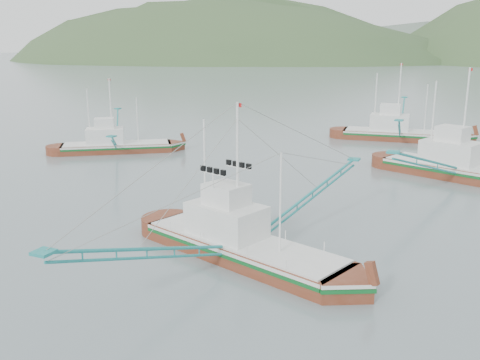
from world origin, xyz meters
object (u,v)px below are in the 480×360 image
at_px(bg_boat_far, 399,128).
at_px(bg_boat_right, 465,156).
at_px(main_boat, 242,227).
at_px(bg_boat_left, 115,135).

bearing_deg(bg_boat_far, bg_boat_right, -71.92).
distance_m(main_boat, bg_boat_left, 36.18).
distance_m(bg_boat_far, bg_boat_left, 37.44).
relative_size(bg_boat_right, bg_boat_left, 1.30).
bearing_deg(main_boat, bg_boat_far, 104.79).
relative_size(bg_boat_far, bg_boat_left, 1.30).
relative_size(main_boat, bg_boat_far, 0.90).
xyz_separation_m(bg_boat_right, bg_boat_left, (-38.78, -2.95, -0.24)).
height_order(main_boat, bg_boat_far, bg_boat_far).
distance_m(bg_boat_far, bg_boat_right, 21.52).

